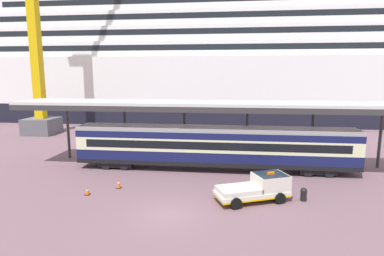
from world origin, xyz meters
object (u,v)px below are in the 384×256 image
object	(u,v)px
service_truck	(259,187)
traffic_cone_mid	(87,191)
cruise_ship	(305,61)
quay_bollard	(304,194)
dockside_crane	(36,23)
traffic_cone_near	(119,184)
train_carriage	(214,146)

from	to	relation	value
service_truck	traffic_cone_mid	bearing A→B (deg)	-177.93
cruise_ship	quay_bollard	xyz separation A→B (m)	(-10.05, -47.74, -11.17)
service_truck	traffic_cone_mid	size ratio (longest dim) A/B	9.07
cruise_ship	dockside_crane	bearing A→B (deg)	-149.29
traffic_cone_near	traffic_cone_mid	world-z (taller)	traffic_cone_near
cruise_ship	traffic_cone_mid	bearing A→B (deg)	-118.15
service_truck	quay_bollard	xyz separation A→B (m)	(3.21, 0.30, -0.47)
traffic_cone_near	cruise_ship	bearing A→B (deg)	62.82
traffic_cone_mid	cruise_ship	bearing A→B (deg)	61.85
cruise_ship	service_truck	distance (m)	50.97
train_carriage	traffic_cone_mid	world-z (taller)	train_carriage
quay_bollard	traffic_cone_mid	bearing A→B (deg)	-177.29
dockside_crane	quay_bollard	world-z (taller)	dockside_crane
traffic_cone_near	dockside_crane	distance (m)	32.63
service_truck	train_carriage	bearing A→B (deg)	116.99
train_carriage	traffic_cone_mid	bearing A→B (deg)	-140.60
cruise_ship	traffic_cone_mid	world-z (taller)	cruise_ship
train_carriage	traffic_cone_near	xyz separation A→B (m)	(-7.23, -5.87, -1.94)
service_truck	traffic_cone_near	size ratio (longest dim) A/B	7.24
train_carriage	traffic_cone_mid	distance (m)	11.95
cruise_ship	traffic_cone_near	bearing A→B (deg)	-117.18
cruise_ship	service_truck	xyz separation A→B (m)	(-13.27, -48.03, -10.70)
service_truck	traffic_cone_near	world-z (taller)	service_truck
dockside_crane	quay_bollard	bearing A→B (deg)	-33.67
traffic_cone_near	train_carriage	bearing A→B (deg)	39.06
cruise_ship	service_truck	size ratio (longest dim) A/B	26.63
quay_bollard	service_truck	bearing A→B (deg)	-174.73
cruise_ship	train_carriage	xyz separation A→B (m)	(-16.84, -41.01, -9.37)
service_truck	dockside_crane	bearing A→B (deg)	143.22
quay_bollard	train_carriage	bearing A→B (deg)	135.27
service_truck	traffic_cone_near	xyz separation A→B (m)	(-10.81, 1.15, -0.61)
service_truck	quay_bollard	distance (m)	3.26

